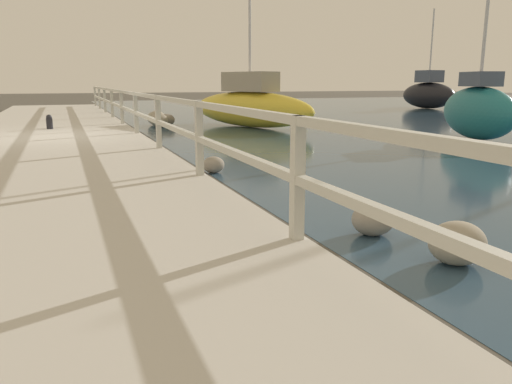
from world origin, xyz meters
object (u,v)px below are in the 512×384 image
object	(u,v)px
sailboat_black	(428,94)
sailboat_teal	(478,110)
mooring_bollard	(49,122)
sailboat_yellow	(250,106)

from	to	relation	value
sailboat_black	sailboat_teal	bearing A→B (deg)	-128.67
mooring_bollard	sailboat_teal	xyz separation A→B (m)	(11.09, -4.73, 0.35)
sailboat_teal	sailboat_yellow	size ratio (longest dim) A/B	0.89
sailboat_teal	sailboat_yellow	world-z (taller)	sailboat_yellow
mooring_bollard	sailboat_yellow	bearing A→B (deg)	9.61
sailboat_yellow	sailboat_black	size ratio (longest dim) A/B	1.30
sailboat_teal	sailboat_black	world-z (taller)	sailboat_teal
sailboat_teal	sailboat_black	bearing A→B (deg)	70.47
sailboat_teal	sailboat_black	xyz separation A→B (m)	(9.64, 13.62, 0.07)
mooring_bollard	sailboat_black	world-z (taller)	sailboat_black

